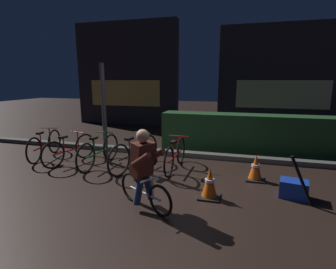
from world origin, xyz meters
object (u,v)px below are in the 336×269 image
traffic_cone_far (256,168)px  parked_bike_leftmost (45,145)px  parked_bike_right_mid (175,155)px  cyclist (144,169)px  parked_bike_center_right (135,154)px  traffic_cone_near (210,183)px  blue_crate (294,189)px  street_post (104,114)px  closed_umbrella (302,181)px  parked_bike_center_left (99,152)px  parked_bike_left_mid (70,150)px

traffic_cone_far → parked_bike_leftmost: bearing=178.7°
parked_bike_leftmost → parked_bike_right_mid: bearing=-101.0°
parked_bike_right_mid → cyclist: (-0.03, -1.80, 0.30)m
parked_bike_center_right → traffic_cone_near: parked_bike_center_right is taller
parked_bike_right_mid → blue_crate: (2.27, -0.80, -0.18)m
traffic_cone_far → cyclist: cyclist is taller
street_post → closed_umbrella: (4.08, -1.15, -0.77)m
traffic_cone_near → cyclist: bearing=-147.1°
blue_crate → cyclist: size_ratio=0.35×
traffic_cone_near → closed_umbrella: closed_umbrella is taller
parked_bike_leftmost → parked_bike_center_right: parked_bike_center_right is taller
parked_bike_center_left → parked_bike_left_mid: bearing=93.1°
parked_bike_right_mid → closed_umbrella: closed_umbrella is taller
street_post → parked_bike_center_right: 1.24m
parked_bike_right_mid → traffic_cone_far: (1.68, -0.15, -0.08)m
parked_bike_center_right → traffic_cone_near: (1.77, -0.98, -0.10)m
traffic_cone_near → traffic_cone_far: size_ratio=1.02×
parked_bike_leftmost → cyclist: (3.37, -1.76, 0.29)m
parked_bike_center_right → blue_crate: size_ratio=3.81×
traffic_cone_near → traffic_cone_far: bearing=53.4°
traffic_cone_far → blue_crate: traffic_cone_far is taller
parked_bike_right_mid → traffic_cone_far: size_ratio=3.04×
parked_bike_leftmost → traffic_cone_near: bearing=-116.8°
parked_bike_right_mid → traffic_cone_near: parked_bike_right_mid is taller
street_post → traffic_cone_near: bearing=-26.1°
street_post → parked_bike_left_mid: size_ratio=1.52×
cyclist → parked_bike_left_mid: bearing=176.9°
parked_bike_leftmost → blue_crate: 5.73m
traffic_cone_far → parked_bike_right_mid: bearing=174.9°
cyclist → closed_umbrella: bearing=46.9°
parked_bike_left_mid → parked_bike_center_left: (0.79, -0.01, 0.01)m
blue_crate → street_post: bearing=167.4°
parked_bike_left_mid → cyclist: (2.51, -1.59, 0.30)m
traffic_cone_near → closed_umbrella: size_ratio=0.62×
parked_bike_center_right → closed_umbrella: size_ratio=1.97×
parked_bike_left_mid → traffic_cone_near: 3.58m
parked_bike_left_mid → parked_bike_leftmost: bearing=92.2°
parked_bike_leftmost → parked_bike_right_mid: (3.40, 0.04, -0.01)m
parked_bike_leftmost → traffic_cone_far: 5.08m
traffic_cone_far → street_post: bearing=175.8°
street_post → blue_crate: street_post is taller
cyclist → traffic_cone_far: bearing=73.2°
parked_bike_center_right → traffic_cone_near: 2.03m
traffic_cone_near → blue_crate: traffic_cone_near is taller
parked_bike_center_right → cyclist: (0.84, -1.59, 0.27)m
parked_bike_right_mid → parked_bike_leftmost: bearing=92.8°
parked_bike_left_mid → cyclist: 2.98m
parked_bike_center_right → blue_crate: (3.14, -0.58, -0.21)m
parked_bike_center_left → closed_umbrella: 4.16m
street_post → closed_umbrella: size_ratio=2.75×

